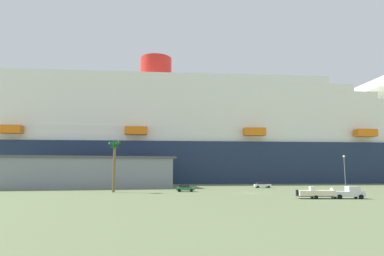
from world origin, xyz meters
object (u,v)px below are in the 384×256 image
(street_lamp, at_px, (345,168))
(parked_car_green_wagon, at_px, (185,188))
(small_boat_on_trailer, at_px, (320,193))
(palm_tree, at_px, (115,153))
(parked_car_white_van, at_px, (262,185))
(cruise_ship, at_px, (242,142))
(pickup_truck, at_px, (349,193))

(street_lamp, bearing_deg, parked_car_green_wagon, 178.82)
(small_boat_on_trailer, relative_size, street_lamp, 0.98)
(palm_tree, distance_m, street_lamp, 56.85)
(parked_car_white_van, bearing_deg, parked_car_green_wagon, -149.36)
(cruise_ship, height_order, pickup_truck, cruise_ship)
(pickup_truck, distance_m, palm_tree, 49.92)
(pickup_truck, relative_size, street_lamp, 0.66)
(pickup_truck, bearing_deg, parked_car_green_wagon, 141.29)
(small_boat_on_trailer, distance_m, parked_car_green_wagon, 30.87)
(street_lamp, bearing_deg, small_boat_on_trailer, -130.81)
(palm_tree, relative_size, parked_car_white_van, 2.51)
(street_lamp, height_order, parked_car_white_van, street_lamp)
(small_boat_on_trailer, xyz_separation_m, palm_tree, (-39.02, 21.23, 8.17))
(cruise_ship, xyz_separation_m, parked_car_green_wagon, (-29.63, -57.73, -16.33))
(pickup_truck, distance_m, small_boat_on_trailer, 5.16)
(palm_tree, height_order, street_lamp, palm_tree)
(parked_car_green_wagon, bearing_deg, parked_car_white_van, 30.64)
(pickup_truck, xyz_separation_m, street_lamp, (12.59, 21.15, 4.60))
(palm_tree, distance_m, parked_car_white_van, 43.45)
(cruise_ship, height_order, palm_tree, cruise_ship)
(cruise_ship, distance_m, small_boat_on_trailer, 81.04)
(small_boat_on_trailer, distance_m, parked_car_white_van, 35.31)
(cruise_ship, relative_size, parked_car_white_van, 62.06)
(pickup_truck, height_order, parked_car_green_wagon, pickup_truck)
(small_boat_on_trailer, bearing_deg, parked_car_white_van, 87.97)
(street_lamp, relative_size, parked_car_white_van, 1.84)
(street_lamp, height_order, parked_car_green_wagon, street_lamp)
(parked_car_white_van, bearing_deg, cruise_ship, 82.10)
(cruise_ship, relative_size, small_boat_on_trailer, 34.39)
(small_boat_on_trailer, distance_m, street_lamp, 27.51)
(pickup_truck, height_order, parked_car_white_van, pickup_truck)
(cruise_ship, xyz_separation_m, small_boat_on_trailer, (-7.33, -79.07, -16.20))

